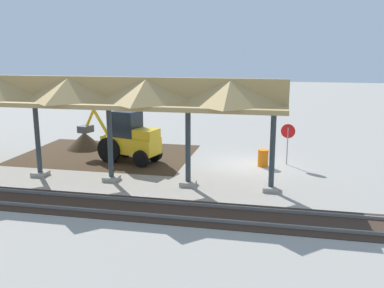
% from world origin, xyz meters
% --- Properties ---
extents(ground_plane, '(120.00, 120.00, 0.00)m').
position_xyz_m(ground_plane, '(0.00, 0.00, 0.00)').
color(ground_plane, '#9E998E').
extents(dirt_work_zone, '(9.93, 7.00, 0.01)m').
position_xyz_m(dirt_work_zone, '(8.27, -0.62, 0.00)').
color(dirt_work_zone, '#42301E').
rests_on(dirt_work_zone, ground).
extents(platform_canopy, '(23.64, 3.20, 4.90)m').
position_xyz_m(platform_canopy, '(9.81, 4.05, 4.17)').
color(platform_canopy, '#9E998E').
rests_on(platform_canopy, ground).
extents(rail_tracks, '(60.00, 2.58, 0.15)m').
position_xyz_m(rail_tracks, '(0.00, 7.34, 0.03)').
color(rail_tracks, slate).
rests_on(rail_tracks, ground).
extents(stop_sign, '(0.75, 0.17, 2.22)m').
position_xyz_m(stop_sign, '(-2.12, -0.57, 1.59)').
color(stop_sign, gray).
rests_on(stop_sign, ground).
extents(backhoe, '(5.19, 2.51, 2.82)m').
position_xyz_m(backhoe, '(6.44, 0.54, 1.27)').
color(backhoe, yellow).
rests_on(backhoe, ground).
extents(dirt_mound, '(4.61, 4.61, 2.08)m').
position_xyz_m(dirt_mound, '(10.24, -1.82, 0.00)').
color(dirt_mound, '#42301E').
rests_on(dirt_mound, ground).
extents(traffic_barrel, '(0.56, 0.56, 0.90)m').
position_xyz_m(traffic_barrel, '(-0.88, 0.04, 0.45)').
color(traffic_barrel, orange).
rests_on(traffic_barrel, ground).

